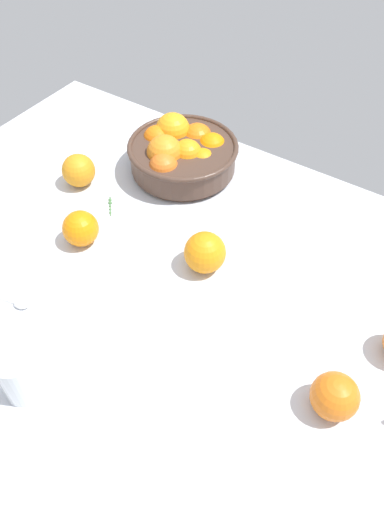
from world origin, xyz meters
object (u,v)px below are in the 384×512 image
object	(u,v)px
loose_orange_4	(81,228)
loose_orange_0	(79,170)
fruit_bowl	(182,153)
juice_glass	(21,377)
loose_orange_3	(335,396)
spoon	(4,298)
loose_orange_1	(205,252)

from	to	relation	value
loose_orange_4	loose_orange_0	bearing A→B (deg)	133.25
fruit_bowl	juice_glass	xyz separation A→B (cm)	(11.46, -63.57, -0.80)
loose_orange_3	spoon	distance (cm)	63.29
loose_orange_0	spoon	distance (cm)	36.59
loose_orange_1	loose_orange_4	bearing A→B (deg)	-162.05
spoon	loose_orange_0	bearing A→B (deg)	107.97
loose_orange_3	juice_glass	bearing A→B (deg)	-150.30
juice_glass	loose_orange_1	distance (cm)	41.01
fruit_bowl	loose_orange_0	world-z (taller)	fruit_bowl
loose_orange_3	loose_orange_0	bearing A→B (deg)	164.26
loose_orange_1	spoon	size ratio (longest dim) A/B	0.51
loose_orange_0	fruit_bowl	bearing A→B (deg)	45.97
loose_orange_1	juice_glass	bearing A→B (deg)	-104.55
loose_orange_0	loose_orange_3	bearing A→B (deg)	-15.74
loose_orange_1	loose_orange_4	distance (cm)	26.97
fruit_bowl	spoon	distance (cm)	53.11
loose_orange_3	fruit_bowl	bearing A→B (deg)	145.30
fruit_bowl	spoon	bearing A→B (deg)	-96.60
loose_orange_4	loose_orange_3	bearing A→B (deg)	-6.01
loose_orange_1	spoon	bearing A→B (deg)	-134.15
fruit_bowl	loose_orange_4	xyz separation A→B (cm)	(-3.89, -32.19, -1.17)
juice_glass	loose_orange_0	size ratio (longest dim) A/B	1.25
juice_glass	spoon	distance (cm)	21.05
loose_orange_1	spoon	distance (cm)	40.16
juice_glass	loose_orange_4	xyz separation A→B (cm)	(-15.35, 31.38, -0.36)
loose_orange_0	loose_orange_1	size ratio (longest dim) A/B	0.92
loose_orange_1	loose_orange_3	world-z (taller)	loose_orange_1
loose_orange_3	spoon	xyz separation A→B (cm)	(-61.59, -14.12, -3.53)
juice_glass	loose_orange_4	size ratio (longest dim) A/B	1.28
juice_glass	spoon	size ratio (longest dim) A/B	0.59
juice_glass	loose_orange_0	distance (cm)	53.97
loose_orange_0	juice_glass	bearing A→B (deg)	-57.77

